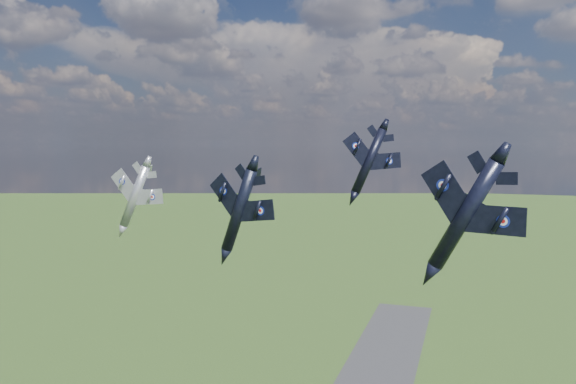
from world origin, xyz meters
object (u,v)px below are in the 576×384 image
(jet_lead_navy, at_px, (239,210))
(jet_left_silver, at_px, (135,196))
(jet_high_navy, at_px, (369,161))
(jet_right_navy, at_px, (465,215))

(jet_lead_navy, bearing_deg, jet_left_silver, 175.87)
(jet_lead_navy, distance_m, jet_high_navy, 26.53)
(jet_lead_navy, height_order, jet_high_navy, jet_high_navy)
(jet_right_navy, bearing_deg, jet_high_navy, 127.52)
(jet_right_navy, distance_m, jet_left_silver, 48.81)
(jet_lead_navy, xyz_separation_m, jet_right_navy, (26.67, -12.61, 1.94))
(jet_right_navy, relative_size, jet_left_silver, 1.14)
(jet_right_navy, height_order, jet_high_navy, jet_high_navy)
(jet_lead_navy, relative_size, jet_high_navy, 1.02)
(jet_right_navy, height_order, jet_left_silver, jet_right_navy)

